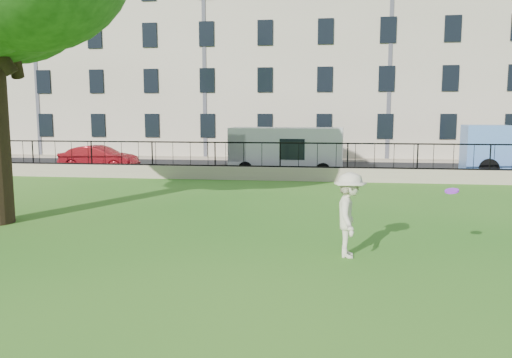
# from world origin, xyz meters

# --- Properties ---
(ground) EXTENTS (120.00, 120.00, 0.00)m
(ground) POSITION_xyz_m (0.00, 0.00, 0.00)
(ground) COLOR #266E1A
(ground) RESTS_ON ground
(retaining_wall) EXTENTS (50.00, 0.40, 0.60)m
(retaining_wall) POSITION_xyz_m (0.00, 12.00, 0.30)
(retaining_wall) COLOR tan
(retaining_wall) RESTS_ON ground
(iron_railing) EXTENTS (50.00, 0.05, 1.13)m
(iron_railing) POSITION_xyz_m (0.00, 12.00, 1.15)
(iron_railing) COLOR black
(iron_railing) RESTS_ON retaining_wall
(street) EXTENTS (60.00, 9.00, 0.01)m
(street) POSITION_xyz_m (0.00, 16.70, 0.01)
(street) COLOR black
(street) RESTS_ON ground
(sidewalk) EXTENTS (60.00, 1.40, 0.12)m
(sidewalk) POSITION_xyz_m (0.00, 21.90, 0.06)
(sidewalk) COLOR tan
(sidewalk) RESTS_ON ground
(building_row) EXTENTS (56.40, 10.40, 13.80)m
(building_row) POSITION_xyz_m (0.00, 27.57, 6.92)
(building_row) COLOR beige
(building_row) RESTS_ON ground
(man) EXTENTS (0.71, 1.19, 1.80)m
(man) POSITION_xyz_m (2.50, 0.05, 0.90)
(man) COLOR beige
(man) RESTS_ON ground
(frisbee) EXTENTS (0.30, 0.30, 0.12)m
(frisbee) POSITION_xyz_m (4.47, -0.18, 1.49)
(frisbee) COLOR #A82AF0
(red_sedan) EXTENTS (4.06, 1.52, 1.32)m
(red_sedan) POSITION_xyz_m (-9.77, 14.40, 0.66)
(red_sedan) COLOR maroon
(red_sedan) RESTS_ON street
(white_van) EXTENTS (5.62, 2.44, 2.32)m
(white_van) POSITION_xyz_m (0.11, 14.40, 1.16)
(white_van) COLOR silver
(white_van) RESTS_ON street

